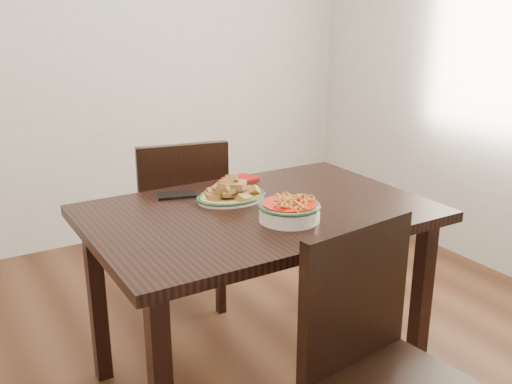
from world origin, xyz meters
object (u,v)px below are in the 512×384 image
noodle_bowl (289,209)px  chair_far (181,218)px  fish_plate (231,189)px  chair_near (380,362)px  dining_table (259,231)px  smartphone (176,195)px

noodle_bowl → chair_far: bearing=94.1°
fish_plate → chair_near: bearing=-88.6°
dining_table → chair_far: (-0.03, 0.68, -0.16)m
chair_far → noodle_bowl: (0.06, -0.84, 0.29)m
chair_far → chair_near: same height
dining_table → fish_plate: bearing=105.7°
chair_far → smartphone: bearing=76.9°
fish_plate → smartphone: bearing=137.3°
dining_table → smartphone: (-0.21, 0.30, 0.10)m
fish_plate → noodle_bowl: fish_plate is taller
dining_table → chair_far: 0.70m
dining_table → noodle_bowl: noodle_bowl is taller
fish_plate → chair_far: bearing=89.1°
fish_plate → noodle_bowl: size_ratio=1.23×
fish_plate → noodle_bowl: 0.31m
chair_near → smartphone: bearing=93.7°
chair_far → smartphone: chair_far is taller
smartphone → chair_near: bearing=-64.1°
chair_near → fish_plate: 0.90m
dining_table → chair_near: bearing=-91.5°
dining_table → chair_near: (-0.02, -0.71, -0.16)m
chair_near → fish_plate: chair_near is taller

